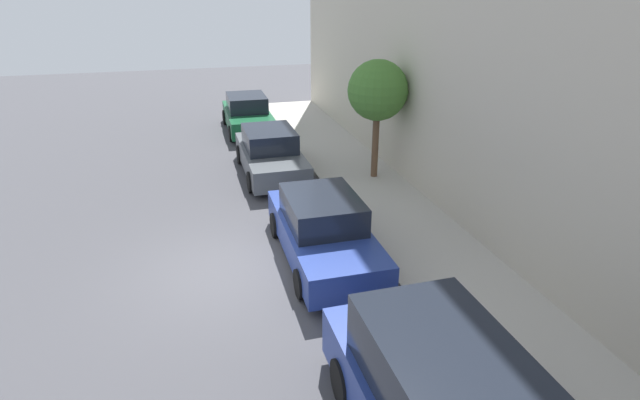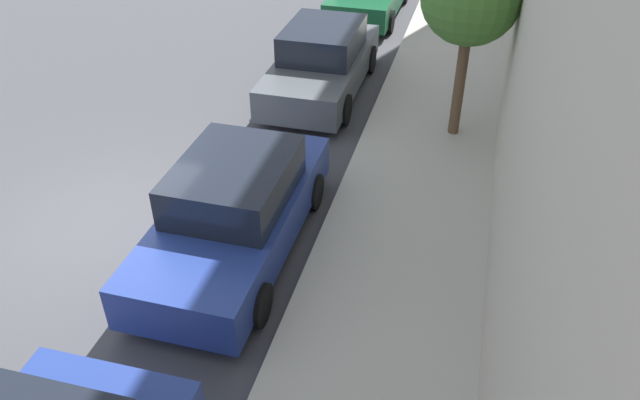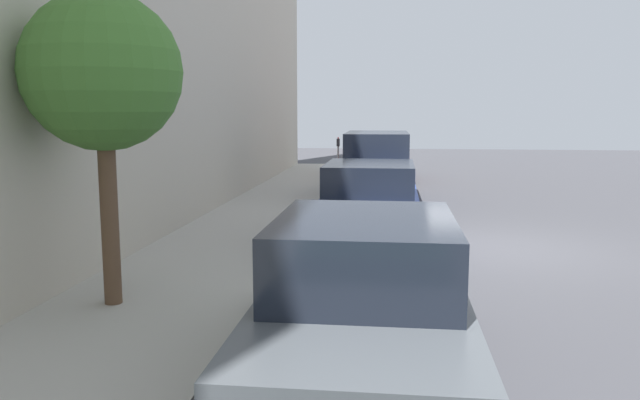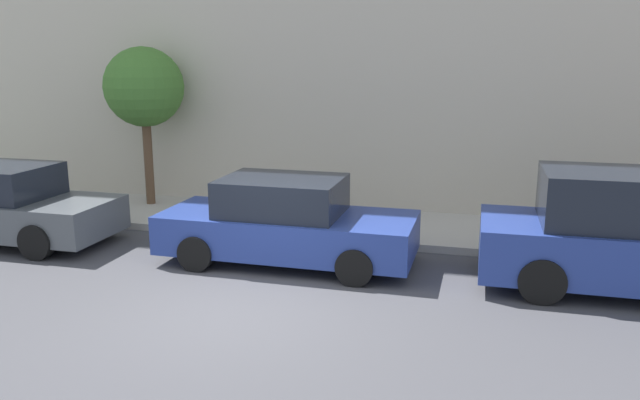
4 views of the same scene
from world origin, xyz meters
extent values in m
plane|color=#424247|center=(0.00, 0.00, 0.00)|extent=(60.00, 60.00, 0.00)
cube|color=#B2ADA3|center=(4.81, 0.00, 0.07)|extent=(2.62, 32.00, 0.15)
cube|color=navy|center=(2.31, -0.05, 0.56)|extent=(1.82, 4.51, 0.68)
cube|color=black|center=(2.31, 0.05, 1.22)|extent=(1.60, 2.11, 0.64)
cylinder|color=black|center=(1.46, 1.35, 0.31)|extent=(0.22, 0.62, 0.62)
cylinder|color=black|center=(3.16, 1.35, 0.31)|extent=(0.22, 0.62, 0.62)
cylinder|color=black|center=(1.46, -1.44, 0.31)|extent=(0.22, 0.62, 0.62)
cylinder|color=black|center=(3.16, -1.44, 0.31)|extent=(0.22, 0.62, 0.62)
cube|color=#4C5156|center=(2.13, 5.82, 0.56)|extent=(1.82, 4.51, 0.68)
cube|color=black|center=(2.13, 5.92, 1.22)|extent=(1.59, 2.11, 0.64)
cylinder|color=black|center=(1.28, 7.21, 0.33)|extent=(0.22, 0.66, 0.66)
cylinder|color=black|center=(2.98, 7.21, 0.33)|extent=(0.22, 0.66, 0.66)
cylinder|color=black|center=(1.28, 4.42, 0.33)|extent=(0.22, 0.66, 0.66)
cylinder|color=black|center=(2.98, 4.42, 0.33)|extent=(0.22, 0.66, 0.66)
cylinder|color=black|center=(1.28, 10.06, 0.32)|extent=(0.22, 0.64, 0.64)
cylinder|color=black|center=(2.98, 10.06, 0.32)|extent=(0.22, 0.64, 0.64)
cylinder|color=brown|center=(5.27, 4.38, 1.29)|extent=(0.21, 0.21, 2.27)
camera|label=1|loc=(-0.45, -9.85, 5.90)|focal=28.00mm
camera|label=2|loc=(5.52, -7.07, 6.29)|focal=35.00mm
camera|label=3|loc=(1.89, 11.42, 2.48)|focal=35.00mm
camera|label=4|loc=(-7.89, -3.35, 3.61)|focal=35.00mm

